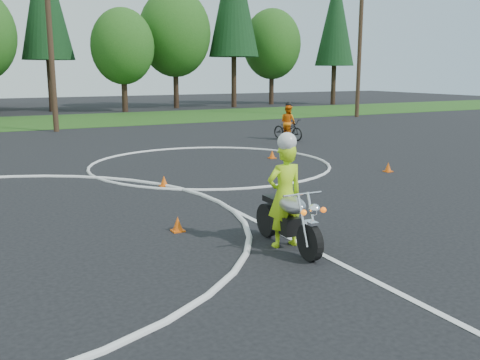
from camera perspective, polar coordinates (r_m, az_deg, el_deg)
name	(u,v)px	position (r m, az deg, el deg)	size (l,w,h in m)	color
course_markings	(44,209)	(13.12, -20.14, -2.88)	(19.05, 19.05, 0.12)	silver
primary_motorcycle	(289,219)	(9.55, 5.21, -4.14)	(0.75, 2.13, 1.12)	black
rider_primary_grp	(285,192)	(9.55, 4.80, -1.30)	(0.70, 0.47, 2.08)	#B1E818
rider_second_grp	(288,126)	(24.77, 5.15, 5.72)	(1.00, 1.92, 1.76)	black
traffic_cones	(125,201)	(12.76, -12.14, -2.23)	(19.61, 11.07, 0.30)	#E8570C
treeline	(150,27)	(45.31, -9.53, 15.83)	(38.20, 8.10, 14.52)	#382619
utility_poles	(50,29)	(29.70, -19.65, 14.92)	(41.60, 1.12, 10.00)	#473321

